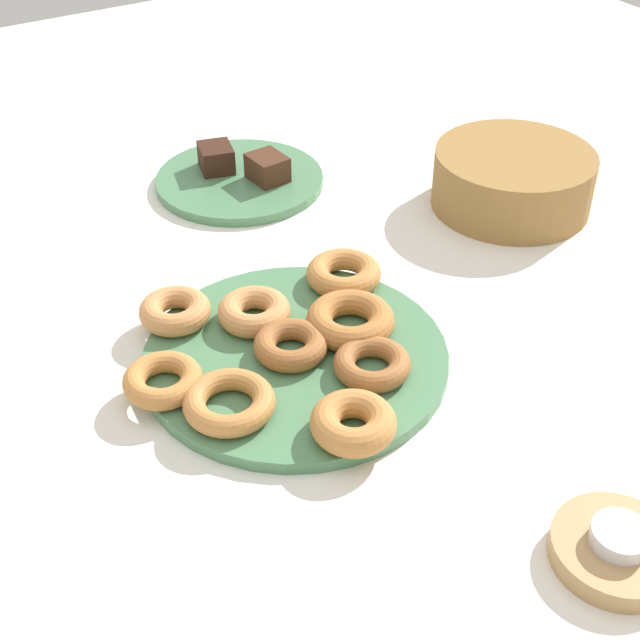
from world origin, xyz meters
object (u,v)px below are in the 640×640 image
(donut_2, at_px, (353,423))
(candle_holder, at_px, (616,550))
(donut_plate, at_px, (296,357))
(donut_0, at_px, (175,311))
(cake_plate, at_px, (240,180))
(donut_6, at_px, (372,364))
(donut_4, at_px, (254,312))
(brownie_near, at_px, (216,158))
(donut_1, at_px, (291,346))
(donut_8, at_px, (163,380))
(donut_3, at_px, (229,402))
(tealight, at_px, (620,536))
(donut_5, at_px, (349,319))
(basket, at_px, (513,180))
(brownie_far, at_px, (267,168))
(donut_7, at_px, (344,273))

(donut_2, xyz_separation_m, candle_holder, (0.22, 0.11, -0.02))
(donut_plate, bearing_deg, donut_0, -144.25)
(cake_plate, distance_m, candle_holder, 0.73)
(donut_6, bearing_deg, candle_holder, 9.26)
(donut_4, distance_m, cake_plate, 0.34)
(brownie_near, bearing_deg, donut_2, -13.30)
(donut_1, xyz_separation_m, donut_8, (-0.02, -0.13, -0.00))
(donut_3, height_order, donut_6, same)
(candle_holder, bearing_deg, tealight, 0.00)
(donut_5, height_order, brownie_near, brownie_near)
(donut_2, bearing_deg, donut_8, -140.50)
(donut_6, relative_size, cake_plate, 0.34)
(candle_holder, bearing_deg, donut_4, -165.84)
(donut_5, bearing_deg, candle_holder, 4.42)
(donut_6, distance_m, tealight, 0.29)
(donut_4, bearing_deg, donut_8, -68.83)
(donut_1, height_order, basket, basket)
(cake_plate, xyz_separation_m, brownie_far, (0.03, 0.03, 0.02))
(donut_1, xyz_separation_m, donut_4, (-0.07, -0.01, 0.00))
(brownie_far, bearing_deg, tealight, -5.18)
(donut_2, xyz_separation_m, brownie_far, (-0.48, 0.18, 0.00))
(donut_4, distance_m, donut_8, 0.14)
(donut_7, relative_size, brownie_far, 1.66)
(candle_holder, height_order, basket, basket)
(donut_7, distance_m, cake_plate, 0.30)
(donut_plate, distance_m, donut_3, 0.11)
(donut_6, bearing_deg, donut_0, -144.33)
(donut_1, xyz_separation_m, cake_plate, (-0.38, 0.14, -0.02))
(donut_4, bearing_deg, donut_6, 23.64)
(donut_plate, distance_m, donut_0, 0.14)
(donut_1, bearing_deg, donut_7, 124.53)
(donut_8, bearing_deg, donut_6, 65.11)
(candle_holder, distance_m, tealight, 0.02)
(donut_3, xyz_separation_m, donut_4, (-0.11, 0.09, 0.00))
(donut_2, distance_m, brownie_far, 0.51)
(donut_3, distance_m, donut_6, 0.15)
(donut_3, relative_size, brownie_near, 1.72)
(donut_6, bearing_deg, cake_plate, 169.66)
(donut_plate, distance_m, donut_4, 0.07)
(donut_2, bearing_deg, donut_plate, 173.27)
(brownie_near, relative_size, candle_holder, 0.48)
(brownie_near, relative_size, tealight, 1.06)
(donut_1, distance_m, brownie_near, 0.43)
(donut_2, relative_size, donut_8, 1.02)
(brownie_far, bearing_deg, donut_5, -14.90)
(tealight, bearing_deg, donut_0, -159.17)
(brownie_far, bearing_deg, donut_7, -10.23)
(basket, bearing_deg, donut_1, -72.27)
(donut_4, relative_size, donut_6, 1.01)
(donut_8, xyz_separation_m, basket, (-0.11, 0.55, 0.01))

